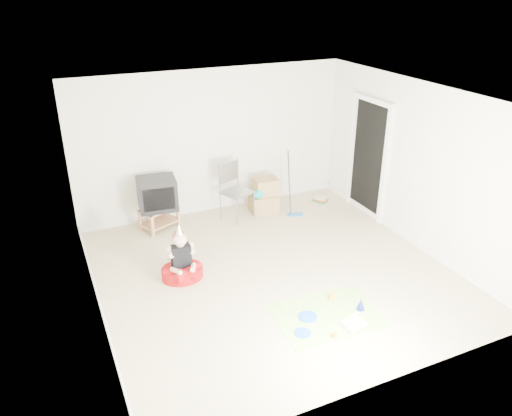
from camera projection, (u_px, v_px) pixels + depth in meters
name	position (u px, v px, depth m)	size (l,w,h in m)	color
ground	(273.00, 272.00, 7.43)	(5.00, 5.00, 0.00)	#C4B28C
doorway_recess	(369.00, 160.00, 8.92)	(0.02, 0.90, 2.05)	black
tv_stand	(159.00, 216.00, 8.61)	(0.73, 0.61, 0.39)	#A7704B
crt_tv	(157.00, 194.00, 8.43)	(0.63, 0.52, 0.55)	black
folding_chair	(237.00, 192.00, 8.87)	(0.62, 0.60, 1.06)	gray
cardboard_boxes	(264.00, 196.00, 9.23)	(0.56, 0.45, 0.64)	#A27F4E
floor_mop	(296.00, 202.00, 9.08)	(0.30, 0.38, 1.15)	#235EB3
book_pile	(320.00, 199.00, 9.75)	(0.28, 0.31, 0.08)	#23693D
seated_woman	(182.00, 266.00, 7.21)	(0.62, 0.62, 0.87)	#9F0E10
party_mat	(327.00, 315.00, 6.48)	(1.37, 0.99, 0.01)	#E93199
birthday_cake	(354.00, 325.00, 6.24)	(0.29, 0.24, 0.14)	silver
blue_plate_near	(308.00, 317.00, 6.43)	(0.25, 0.25, 0.01)	blue
blue_plate_far	(303.00, 333.00, 6.14)	(0.21, 0.21, 0.01)	blue
orange_cup_near	(331.00, 297.00, 6.76)	(0.07, 0.07, 0.09)	orange
orange_cup_far	(335.00, 335.00, 6.06)	(0.06, 0.06, 0.07)	orange
blue_party_hat	(361.00, 304.00, 6.55)	(0.11, 0.11, 0.17)	#1826AE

